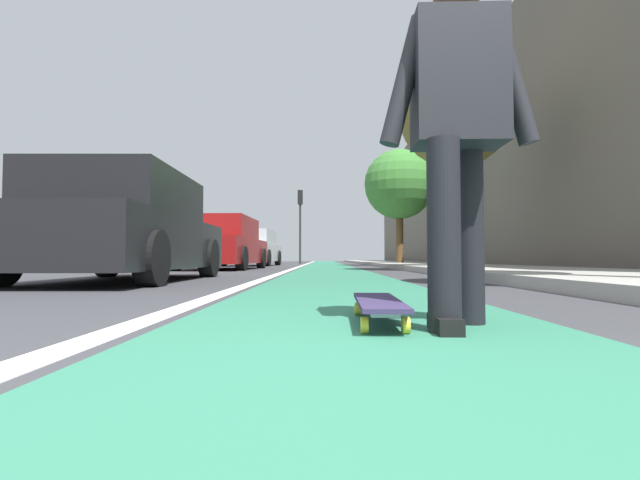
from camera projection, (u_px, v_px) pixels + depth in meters
ground_plane at (331, 271)px, 10.90m from camera, size 80.00×80.00×0.00m
bike_lane_paint at (326, 264)px, 24.89m from camera, size 56.00×1.83×0.00m
lane_stripe_white at (304, 265)px, 20.90m from camera, size 52.00×0.16×0.01m
sidewalk_curb at (411, 264)px, 18.88m from camera, size 52.00×3.20×0.13m
building_facade at (449, 184)px, 23.02m from camera, size 40.00×1.20×8.15m
skateboard at (378, 304)px, 2.18m from camera, size 0.85×0.22×0.11m
skater_person at (457, 120)px, 2.06m from camera, size 0.46×0.72×1.64m
parked_car_near at (124, 230)px, 6.27m from camera, size 4.19×1.94×1.47m
parked_car_mid at (223, 245)px, 12.97m from camera, size 4.60×2.07×1.47m
parked_car_far at (252, 249)px, 19.20m from camera, size 4.68×2.12×1.49m
traffic_light at (300, 213)px, 25.67m from camera, size 0.33×0.28×4.16m
street_tree_mid at (456, 112)px, 11.09m from camera, size 2.78×2.78×5.30m
street_tree_far at (399, 185)px, 19.31m from camera, size 2.96×2.96×4.94m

